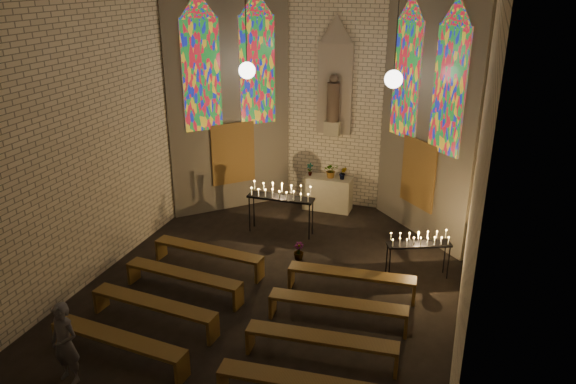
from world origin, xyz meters
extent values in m
plane|color=black|center=(0.00, 0.00, 0.00)|extent=(12.00, 12.00, 0.00)
cube|color=beige|center=(0.00, 6.00, 3.50)|extent=(8.00, 0.02, 7.00)
cube|color=beige|center=(0.00, -6.00, 3.50)|extent=(8.00, 0.02, 7.00)
cube|color=beige|center=(-4.00, 0.00, 3.50)|extent=(0.02, 12.00, 7.00)
cube|color=beige|center=(4.00, 0.00, 3.50)|extent=(0.02, 12.00, 7.00)
cube|color=beige|center=(-2.75, 4.75, 3.50)|extent=(2.72, 2.72, 7.00)
cube|color=beige|center=(2.75, 4.75, 3.50)|extent=(2.72, 2.72, 7.00)
cube|color=#4C3F8C|center=(-3.21, 4.06, 4.00)|extent=(0.78, 0.78, 3.00)
cube|color=#4C3F8C|center=(-2.06, 5.21, 4.00)|extent=(0.78, 0.78, 3.00)
cube|color=#4C3F8C|center=(2.06, 5.21, 4.00)|extent=(0.78, 0.78, 3.00)
cube|color=#4C3F8C|center=(3.21, 4.06, 4.00)|extent=(0.78, 0.78, 3.00)
cube|color=brown|center=(-2.63, 4.63, 1.70)|extent=(0.95, 0.95, 1.80)
cube|color=brown|center=(2.63, 4.63, 1.70)|extent=(0.95, 0.95, 1.80)
cube|color=gray|center=(0.00, 5.92, 3.50)|extent=(1.00, 0.12, 2.60)
cone|color=gray|center=(0.00, 5.92, 5.15)|extent=(1.00, 1.00, 0.80)
cube|color=#B1AB90|center=(0.00, 5.78, 2.40)|extent=(0.45, 0.30, 0.40)
cylinder|color=brown|center=(0.00, 5.78, 3.15)|extent=(0.36, 0.36, 1.10)
sphere|color=brown|center=(0.00, 5.78, 3.80)|extent=(0.26, 0.26, 0.26)
sphere|color=white|center=(-1.90, 4.10, 4.20)|extent=(0.44, 0.44, 0.44)
cylinder|color=black|center=(-1.90, 4.10, 5.60)|extent=(0.02, 0.02, 2.80)
sphere|color=white|center=(1.90, 4.10, 4.20)|extent=(0.44, 0.44, 0.44)
cylinder|color=black|center=(1.90, 4.10, 5.60)|extent=(0.02, 0.02, 2.80)
cube|color=#B1AB90|center=(0.00, 5.45, 0.50)|extent=(1.40, 0.60, 1.00)
imported|color=#4C723F|center=(-0.55, 5.42, 1.19)|extent=(0.20, 0.14, 0.38)
imported|color=#4C723F|center=(0.09, 5.45, 1.22)|extent=(0.50, 0.48, 0.45)
imported|color=#4C723F|center=(0.45, 5.42, 1.19)|extent=(0.24, 0.20, 0.38)
imported|color=#4C723F|center=(0.16, 2.19, 0.22)|extent=(0.27, 0.27, 0.45)
cube|color=black|center=(-0.76, 3.46, 1.02)|extent=(1.79, 0.47, 0.06)
cylinder|color=black|center=(-1.59, 3.27, 0.50)|extent=(0.03, 0.03, 1.00)
cylinder|color=black|center=(0.08, 3.32, 0.50)|extent=(0.03, 0.03, 1.00)
cylinder|color=black|center=(-1.60, 3.60, 0.50)|extent=(0.03, 0.03, 1.00)
cylinder|color=black|center=(0.07, 3.65, 0.50)|extent=(0.03, 0.03, 1.00)
cube|color=black|center=(3.00, 2.28, 0.84)|extent=(1.48, 0.90, 0.05)
cylinder|color=black|center=(2.43, 1.88, 0.41)|extent=(0.03, 0.03, 0.82)
cylinder|color=black|center=(3.68, 2.43, 0.41)|extent=(0.03, 0.03, 0.82)
cylinder|color=black|center=(2.32, 2.13, 0.41)|extent=(0.03, 0.03, 0.82)
cylinder|color=black|center=(3.57, 2.68, 0.41)|extent=(0.03, 0.03, 0.82)
cube|color=#563E18|center=(-1.73, 1.07, 0.50)|extent=(2.79, 0.61, 0.07)
cube|color=#563E18|center=(-3.08, 1.18, 0.25)|extent=(0.10, 0.39, 0.50)
cube|color=#563E18|center=(-0.38, 0.96, 0.25)|extent=(0.10, 0.39, 0.50)
cube|color=#563E18|center=(1.73, 1.07, 0.50)|extent=(2.79, 0.61, 0.07)
cube|color=#563E18|center=(0.38, 0.96, 0.25)|extent=(0.10, 0.39, 0.50)
cube|color=#563E18|center=(3.08, 1.18, 0.25)|extent=(0.10, 0.39, 0.50)
cube|color=#563E18|center=(-1.73, -0.13, 0.50)|extent=(2.79, 0.61, 0.07)
cube|color=#563E18|center=(-3.08, -0.02, 0.25)|extent=(0.10, 0.39, 0.50)
cube|color=#563E18|center=(-0.38, -0.24, 0.25)|extent=(0.10, 0.39, 0.50)
cube|color=#563E18|center=(1.73, -0.13, 0.50)|extent=(2.79, 0.61, 0.07)
cube|color=#563E18|center=(0.38, -0.24, 0.25)|extent=(0.10, 0.39, 0.50)
cube|color=#563E18|center=(3.08, -0.02, 0.25)|extent=(0.10, 0.39, 0.50)
cube|color=#563E18|center=(-1.73, -1.33, 0.50)|extent=(2.79, 0.61, 0.07)
cube|color=#563E18|center=(-3.08, -1.22, 0.25)|extent=(0.10, 0.39, 0.50)
cube|color=#563E18|center=(-0.38, -1.44, 0.25)|extent=(0.10, 0.39, 0.50)
cube|color=#563E18|center=(1.73, -1.33, 0.50)|extent=(2.79, 0.61, 0.07)
cube|color=#563E18|center=(0.38, -1.44, 0.25)|extent=(0.10, 0.39, 0.50)
cube|color=#563E18|center=(3.08, -1.22, 0.25)|extent=(0.10, 0.39, 0.50)
cube|color=#563E18|center=(-1.73, -2.53, 0.50)|extent=(2.79, 0.61, 0.07)
cube|color=#563E18|center=(-3.08, -2.42, 0.25)|extent=(0.10, 0.39, 0.50)
cube|color=#563E18|center=(-0.38, -2.64, 0.25)|extent=(0.10, 0.39, 0.50)
cube|color=#563E18|center=(1.73, -2.53, 0.50)|extent=(2.79, 0.61, 0.07)
cube|color=#563E18|center=(0.38, -2.64, 0.25)|extent=(0.10, 0.39, 0.50)
imported|color=#4B4953|center=(-2.24, -3.24, 0.76)|extent=(0.60, 0.43, 1.52)
camera|label=1|loc=(3.89, -9.45, 6.66)|focal=35.00mm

